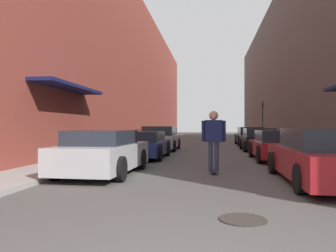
{
  "coord_description": "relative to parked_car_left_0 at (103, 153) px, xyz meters",
  "views": [
    {
      "loc": [
        0.13,
        -2.69,
        1.37
      ],
      "look_at": [
        -1.7,
        11.19,
        1.4
      ],
      "focal_mm": 35.0,
      "sensor_mm": 36.0,
      "label": 1
    }
  ],
  "objects": [
    {
      "name": "curb_strip_left",
      "position": [
        -1.88,
        20.46,
        -0.56
      ],
      "size": [
        1.8,
        53.7,
        0.12
      ],
      "color": "gray",
      "rests_on": "ground"
    },
    {
      "name": "parked_car_right_3",
      "position": [
        5.91,
        15.57,
        0.03
      ],
      "size": [
        1.96,
        4.48,
        1.34
      ],
      "color": "#232326",
      "rests_on": "ground"
    },
    {
      "name": "building_row_right",
      "position": [
        10.66,
        20.46,
        5.89
      ],
      "size": [
        4.9,
        53.7,
        13.02
      ],
      "color": "#564C47",
      "rests_on": "ground"
    },
    {
      "name": "parked_car_left_1",
      "position": [
        0.1,
        4.92,
        -0.05
      ],
      "size": [
        2.08,
        4.09,
        1.16
      ],
      "color": "navy",
      "rests_on": "ground"
    },
    {
      "name": "parked_car_left_2",
      "position": [
        0.13,
        9.77,
        0.04
      ],
      "size": [
        2.07,
        3.99,
        1.39
      ],
      "color": "#B7B7BC",
      "rests_on": "ground"
    },
    {
      "name": "manhole_cover",
      "position": [
        3.54,
        -4.17,
        -0.61
      ],
      "size": [
        0.7,
        0.7,
        0.02
      ],
      "color": "#332D28",
      "rests_on": "ground"
    },
    {
      "name": "ground",
      "position": [
        2.94,
        15.09,
        -0.62
      ],
      "size": [
        118.14,
        118.14,
        0.0
      ],
      "primitive_type": "plane",
      "color": "#4C4947"
    },
    {
      "name": "skateboarder",
      "position": [
        3.15,
        0.61,
        0.51
      ],
      "size": [
        0.7,
        0.78,
        1.84
      ],
      "color": "black",
      "rests_on": "ground"
    },
    {
      "name": "parked_car_right_0",
      "position": [
        5.79,
        -0.75,
        0.02
      ],
      "size": [
        2.04,
        4.82,
        1.32
      ],
      "color": "maroon",
      "rests_on": "ground"
    },
    {
      "name": "parked_car_right_2",
      "position": [
        5.77,
        10.15,
        -0.0
      ],
      "size": [
        1.92,
        3.92,
        1.29
      ],
      "color": "black",
      "rests_on": "ground"
    },
    {
      "name": "building_row_left",
      "position": [
        -4.77,
        20.46,
        5.54
      ],
      "size": [
        4.9,
        53.7,
        12.32
      ],
      "color": "brown",
      "rests_on": "ground"
    },
    {
      "name": "parked_car_right_1",
      "position": [
        5.81,
        4.72,
        -0.02
      ],
      "size": [
        2.06,
        4.11,
        1.23
      ],
      "color": "maroon",
      "rests_on": "ground"
    },
    {
      "name": "curb_strip_right",
      "position": [
        7.76,
        20.46,
        -0.56
      ],
      "size": [
        1.8,
        53.7,
        0.12
      ],
      "color": "gray",
      "rests_on": "ground"
    },
    {
      "name": "parked_car_left_0",
      "position": [
        0.0,
        0.0,
        0.0
      ],
      "size": [
        1.89,
        4.02,
        1.27
      ],
      "color": "#B7B7BC",
      "rests_on": "ground"
    },
    {
      "name": "traffic_light",
      "position": [
        7.46,
        19.82,
        1.59
      ],
      "size": [
        0.16,
        0.22,
        3.38
      ],
      "color": "#2D2D2D",
      "rests_on": "curb_strip_right"
    }
  ]
}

